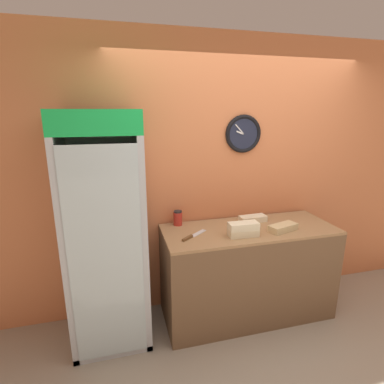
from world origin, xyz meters
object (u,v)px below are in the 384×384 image
object	(u,v)px
sandwich_flat_right	(283,228)
chefs_knife	(191,236)
beverage_cooler	(105,223)
sandwich_flat_left	(253,219)
sandwich_stack_middle	(244,226)
sandwich_stack_bottom	(243,233)
condiment_jar	(178,218)

from	to	relation	value
sandwich_flat_right	chefs_knife	distance (m)	0.86
beverage_cooler	sandwich_flat_left	size ratio (longest dim) A/B	7.25
sandwich_stack_middle	sandwich_flat_right	bearing A→B (deg)	2.40
beverage_cooler	sandwich_stack_bottom	size ratio (longest dim) A/B	7.44
sandwich_stack_bottom	chefs_knife	bearing A→B (deg)	169.25
beverage_cooler	chefs_knife	world-z (taller)	beverage_cooler
sandwich_flat_left	sandwich_flat_right	bearing A→B (deg)	-61.15
sandwich_stack_middle	chefs_knife	bearing A→B (deg)	169.25
sandwich_stack_bottom	condiment_jar	world-z (taller)	condiment_jar
sandwich_flat_left	sandwich_stack_bottom	bearing A→B (deg)	-128.09
sandwich_stack_bottom	sandwich_flat_right	size ratio (longest dim) A/B	0.89
condiment_jar	sandwich_flat_left	bearing A→B (deg)	-7.29
beverage_cooler	sandwich_flat_left	xyz separation A→B (m)	(1.42, 0.10, -0.13)
sandwich_flat_left	sandwich_flat_right	world-z (taller)	sandwich_flat_right
beverage_cooler	condiment_jar	bearing A→B (deg)	16.07
sandwich_flat_right	condiment_jar	xyz separation A→B (m)	(-0.91, 0.39, 0.04)
sandwich_stack_bottom	condiment_jar	distance (m)	0.65
sandwich_stack_bottom	sandwich_stack_middle	size ratio (longest dim) A/B	1.01
sandwich_stack_middle	condiment_jar	world-z (taller)	condiment_jar
sandwich_flat_left	chefs_knife	xyz separation A→B (m)	(-0.70, -0.22, -0.02)
sandwich_stack_bottom	chefs_knife	world-z (taller)	sandwich_stack_bottom
sandwich_stack_bottom	sandwich_flat_right	world-z (taller)	same
beverage_cooler	chefs_knife	distance (m)	0.75
sandwich_stack_bottom	sandwich_flat_right	bearing A→B (deg)	2.40
condiment_jar	sandwich_flat_right	bearing A→B (deg)	-23.16
beverage_cooler	sandwich_stack_bottom	bearing A→B (deg)	-10.35
beverage_cooler	sandwich_flat_left	world-z (taller)	beverage_cooler
beverage_cooler	sandwich_flat_left	distance (m)	1.43
sandwich_flat_right	condiment_jar	size ratio (longest dim) A/B	2.11
beverage_cooler	condiment_jar	size ratio (longest dim) A/B	13.98
chefs_knife	condiment_jar	xyz separation A→B (m)	(-0.05, 0.32, 0.06)
sandwich_stack_bottom	sandwich_flat_right	xyz separation A→B (m)	(0.41, 0.02, -0.00)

